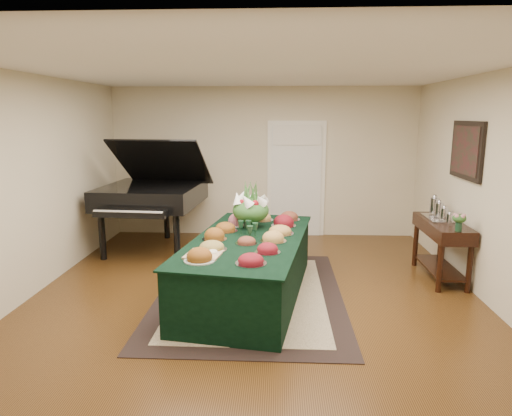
{
  "coord_description": "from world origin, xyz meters",
  "views": [
    {
      "loc": [
        0.28,
        -5.32,
        2.2
      ],
      "look_at": [
        0.0,
        0.3,
        1.05
      ],
      "focal_mm": 32.0,
      "sensor_mm": 36.0,
      "label": 1
    }
  ],
  "objects_px": {
    "grand_piano": "(152,194)",
    "mahogany_sideboard": "(442,235)",
    "buffet_table": "(249,267)",
    "floral_centerpiece": "(251,206)"
  },
  "relations": [
    {
      "from": "grand_piano",
      "to": "mahogany_sideboard",
      "type": "xyz_separation_m",
      "value": [
        4.27,
        -1.16,
        -0.32
      ]
    },
    {
      "from": "buffet_table",
      "to": "floral_centerpiece",
      "type": "distance_m",
      "value": 0.84
    },
    {
      "from": "floral_centerpiece",
      "to": "grand_piano",
      "type": "bearing_deg",
      "value": 140.46
    },
    {
      "from": "floral_centerpiece",
      "to": "grand_piano",
      "type": "height_order",
      "value": "grand_piano"
    },
    {
      "from": "floral_centerpiece",
      "to": "mahogany_sideboard",
      "type": "bearing_deg",
      "value": 5.4
    },
    {
      "from": "buffet_table",
      "to": "mahogany_sideboard",
      "type": "xyz_separation_m",
      "value": [
        2.57,
        0.76,
        0.24
      ]
    },
    {
      "from": "buffet_table",
      "to": "grand_piano",
      "type": "height_order",
      "value": "grand_piano"
    },
    {
      "from": "buffet_table",
      "to": "grand_piano",
      "type": "relative_size",
      "value": 1.49
    },
    {
      "from": "buffet_table",
      "to": "mahogany_sideboard",
      "type": "distance_m",
      "value": 2.69
    },
    {
      "from": "buffet_table",
      "to": "mahogany_sideboard",
      "type": "relative_size",
      "value": 2.31
    }
  ]
}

